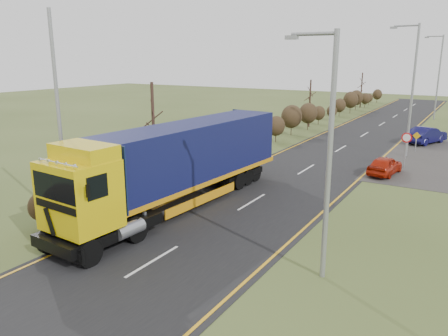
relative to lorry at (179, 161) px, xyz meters
name	(u,v)px	position (x,y,z in m)	size (l,w,h in m)	color
ground	(211,227)	(2.80, -1.47, -2.42)	(160.00, 160.00, 0.00)	#3D4A1F
road	(295,176)	(2.80, 8.53, -2.41)	(8.00, 120.00, 0.02)	black
layby	(426,158)	(9.30, 18.53, -2.41)	(6.00, 18.00, 0.02)	#322E2C
lane_markings	(293,177)	(2.80, 8.23, -2.39)	(7.52, 116.00, 0.01)	#C98E12
hedgerow	(199,148)	(-3.20, 6.43, -0.80)	(2.24, 102.04, 6.05)	black
lorry	(179,161)	(0.00, 0.00, 0.00)	(3.35, 15.45, 4.27)	black
car_red_hatchback	(385,165)	(7.60, 11.95, -1.82)	(1.43, 3.55, 1.21)	#A41B08
car_blue_sedan	(427,135)	(8.55, 24.77, -1.69)	(1.56, 4.47, 1.47)	#0B0A38
streetlight_near	(327,149)	(8.50, -3.29, 2.11)	(1.77, 0.18, 8.27)	gray
streetlight_mid	(411,85)	(7.76, 18.42, 2.99)	(2.07, 0.20, 9.79)	gray
streetlight_far	(438,73)	(7.26, 41.73, 3.08)	(2.10, 0.20, 9.93)	gray
left_pole	(59,123)	(-2.80, -4.65, 2.26)	(0.16, 0.16, 9.36)	gray
speed_sign	(406,143)	(8.40, 14.40, -0.68)	(0.68, 0.10, 2.47)	gray
warning_board	(416,140)	(8.25, 20.59, -1.47)	(0.62, 0.11, 1.61)	gray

